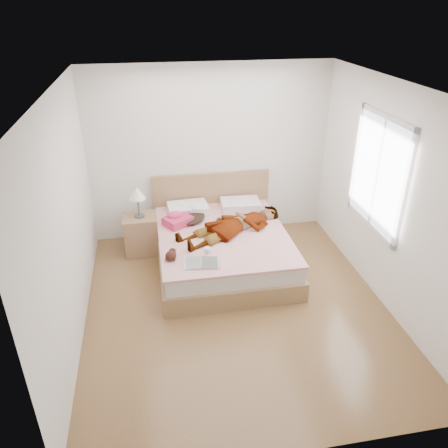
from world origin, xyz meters
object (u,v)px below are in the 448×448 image
object	(u,v)px
plush_toy	(171,255)
nightstand	(141,231)
bed	(222,245)
towel	(177,219)
coffee_mug	(208,251)
woman	(233,222)
phone	(194,208)
magazine	(202,263)

from	to	relation	value
plush_toy	nightstand	bearing A→B (deg)	108.54
bed	nightstand	distance (m)	1.21
towel	coffee_mug	xyz separation A→B (m)	(0.31, -0.86, -0.03)
towel	coffee_mug	bearing A→B (deg)	-70.53
woman	coffee_mug	size ratio (longest dim) A/B	14.52
phone	plush_toy	xyz separation A→B (m)	(-0.40, -1.02, -0.13)
magazine	coffee_mug	distance (m)	0.24
bed	coffee_mug	distance (m)	0.70
phone	towel	world-z (taller)	phone
plush_toy	bed	bearing A→B (deg)	40.40
woman	phone	xyz separation A→B (m)	(-0.50, 0.40, 0.08)
towel	phone	bearing A→B (deg)	23.12
bed	coffee_mug	bearing A→B (deg)	-115.82
woman	phone	bearing A→B (deg)	-154.52
nightstand	phone	bearing A→B (deg)	-6.94
phone	towel	xyz separation A→B (m)	(-0.25, -0.11, -0.11)
bed	towel	bearing A→B (deg)	154.37
bed	plush_toy	xyz separation A→B (m)	(-0.74, -0.63, 0.29)
magazine	nightstand	world-z (taller)	nightstand
woman	plush_toy	bearing A→B (deg)	-81.47
phone	coffee_mug	xyz separation A→B (m)	(0.06, -0.97, -0.15)
plush_toy	nightstand	size ratio (longest dim) A/B	0.22
woman	magazine	xyz separation A→B (m)	(-0.55, -0.79, -0.10)
phone	coffee_mug	world-z (taller)	phone
woman	bed	bearing A→B (deg)	-120.44
towel	woman	bearing A→B (deg)	-21.49
plush_toy	towel	bearing A→B (deg)	80.51
towel	nightstand	world-z (taller)	nightstand
coffee_mug	plush_toy	xyz separation A→B (m)	(-0.46, -0.05, 0.02)
bed	phone	bearing A→B (deg)	131.20
bed	magazine	xyz separation A→B (m)	(-0.38, -0.80, 0.24)
plush_toy	woman	bearing A→B (deg)	34.39
bed	nightstand	world-z (taller)	nightstand
phone	nightstand	bearing A→B (deg)	147.21
woman	plush_toy	xyz separation A→B (m)	(-0.90, -0.62, -0.05)
woman	coffee_mug	xyz separation A→B (m)	(-0.44, -0.57, -0.07)
magazine	plush_toy	xyz separation A→B (m)	(-0.35, 0.17, 0.05)
woman	towel	xyz separation A→B (m)	(-0.75, 0.29, -0.04)
coffee_mug	phone	bearing A→B (deg)	93.40
phone	coffee_mug	distance (m)	0.98
woman	magazine	world-z (taller)	woman
woman	plush_toy	distance (m)	1.09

